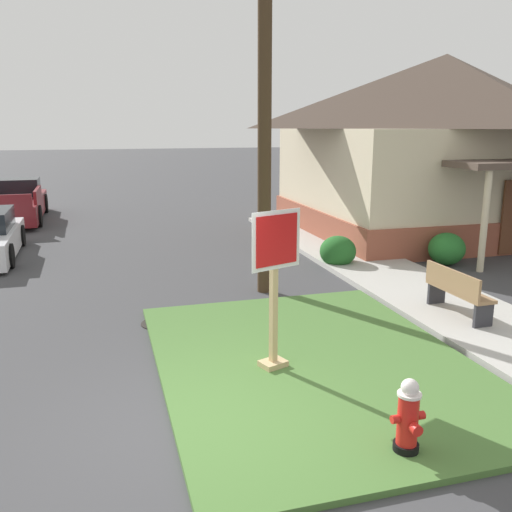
{
  "coord_description": "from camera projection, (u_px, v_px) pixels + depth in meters",
  "views": [
    {
      "loc": [
        -0.84,
        -5.65,
        3.45
      ],
      "look_at": [
        1.62,
        3.03,
        1.29
      ],
      "focal_mm": 38.42,
      "sensor_mm": 36.0,
      "label": 1
    }
  ],
  "objects": [
    {
      "name": "corner_house",
      "position": [
        441.0,
        143.0,
        17.67
      ],
      "size": [
        9.19,
        8.89,
        5.62
      ],
      "color": "brown",
      "rests_on": "ground"
    },
    {
      "name": "stop_sign",
      "position": [
        275.0,
        290.0,
        7.58
      ],
      "size": [
        0.76,
        0.39,
        2.26
      ],
      "color": "tan",
      "rests_on": "grass_corner_patch"
    },
    {
      "name": "shrub_near_porch",
      "position": [
        447.0,
        249.0,
        13.83
      ],
      "size": [
        0.91,
        0.91,
        0.82
      ],
      "primitive_type": "ellipsoid",
      "color": "#27702B",
      "rests_on": "ground"
    },
    {
      "name": "manhole_cover",
      "position": [
        161.0,
        323.0,
        9.77
      ],
      "size": [
        0.7,
        0.7,
        0.02
      ],
      "primitive_type": "cylinder",
      "color": "black",
      "rests_on": "ground"
    },
    {
      "name": "shrub_by_curb",
      "position": [
        338.0,
        251.0,
        13.64
      ],
      "size": [
        0.9,
        0.9,
        0.78
      ],
      "primitive_type": "ellipsoid",
      "color": "#236024",
      "rests_on": "ground"
    },
    {
      "name": "utility_pole",
      "position": [
        265.0,
        10.0,
        10.39
      ],
      "size": [
        1.34,
        0.28,
        10.78
      ],
      "color": "#42301E",
      "rests_on": "ground"
    },
    {
      "name": "ground_plane",
      "position": [
        193.0,
        432.0,
        6.31
      ],
      "size": [
        160.0,
        160.0,
        0.0
      ],
      "primitive_type": "plane",
      "color": "#3D3D3F"
    },
    {
      "name": "fire_hydrant",
      "position": [
        408.0,
        418.0,
        5.74
      ],
      "size": [
        0.38,
        0.34,
        0.82
      ],
      "color": "black",
      "rests_on": "grass_corner_patch"
    },
    {
      "name": "pickup_truck_maroon",
      "position": [
        15.0,
        204.0,
        20.3
      ],
      "size": [
        2.1,
        5.6,
        1.48
      ],
      "color": "maroon",
      "rests_on": "ground"
    },
    {
      "name": "grass_corner_patch",
      "position": [
        313.0,
        362.0,
        8.1
      ],
      "size": [
        4.48,
        5.98,
        0.08
      ],
      "primitive_type": "cube",
      "color": "#477033",
      "rests_on": "ground"
    },
    {
      "name": "sidewalk_strip",
      "position": [
        385.0,
        273.0,
        12.86
      ],
      "size": [
        2.2,
        16.46,
        0.12
      ],
      "primitive_type": "cube",
      "color": "#B2AFA8",
      "rests_on": "ground"
    },
    {
      "name": "street_bench",
      "position": [
        457.0,
        290.0,
        9.77
      ],
      "size": [
        0.43,
        1.49,
        0.85
      ],
      "color": "#93704C",
      "rests_on": "sidewalk_strip"
    }
  ]
}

